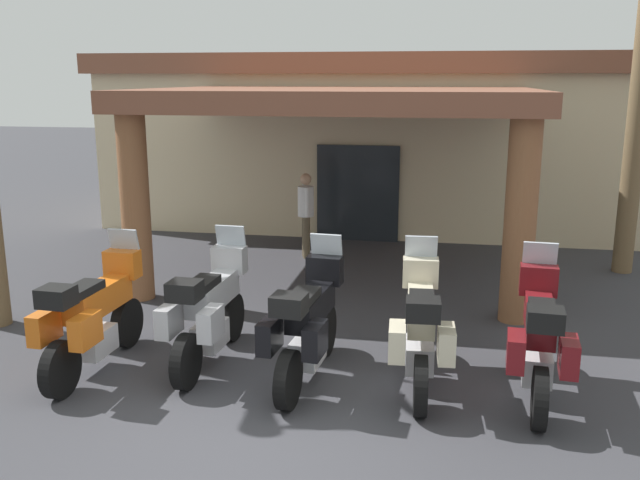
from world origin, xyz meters
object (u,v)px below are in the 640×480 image
Objects in this scene: motorcycle_cream at (420,328)px; motorcycle_maroon at (539,339)px; motorcycle_black at (308,324)px; pedestrian at (306,209)px; motorcycle_silver at (209,310)px; motorcycle_orange at (93,316)px; motel_building at (372,136)px.

motorcycle_cream and motorcycle_maroon have the same top height.
motorcycle_black is 5.79m from pedestrian.
motorcycle_black is 1.31× the size of pedestrian.
motorcycle_silver is 1.31× the size of pedestrian.
motorcycle_orange is 1.31× the size of pedestrian.
motorcycle_black and motorcycle_cream have the same top height.
motorcycle_black is at bearing -83.53° from motorcycle_orange.
motorcycle_silver is at bearing 90.69° from motorcycle_maroon.
motorcycle_orange is 2.62m from motorcycle_black.
pedestrian is (-3.81, 5.62, 0.28)m from motorcycle_maroon.
motorcycle_cream is at bearing -80.39° from motel_building.
motorcycle_orange and motorcycle_maroon have the same top height.
motel_building is 10.08m from motorcycle_cream.
motel_building reaches higher than motorcycle_silver.
motel_building is 5.74× the size of motorcycle_orange.
pedestrian reaches higher than motorcycle_cream.
pedestrian reaches higher than motorcycle_maroon.
motorcycle_silver is at bearing 83.21° from motorcycle_black.
motorcycle_orange is at bearing 96.68° from motorcycle_maroon.
motorcycle_silver is 1.00× the size of motorcycle_cream.
motorcycle_maroon is at bearing 104.99° from pedestrian.
motorcycle_orange is 1.00× the size of motorcycle_black.
motorcycle_black is at bearing 94.86° from motorcycle_maroon.
motel_building reaches higher than pedestrian.
motorcycle_maroon is (2.62, 0.03, 0.00)m from motorcycle_black.
motorcycle_orange is 1.00× the size of motorcycle_maroon.
motorcycle_silver and motorcycle_black have the same top height.
motorcycle_cream is 1.31m from motorcycle_maroon.
motorcycle_silver and motorcycle_cream have the same top height.
motorcycle_orange is 3.94m from motorcycle_cream.
motel_building is at bearing 20.92° from motorcycle_maroon.
motorcycle_black is 2.62m from motorcycle_maroon.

